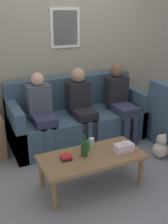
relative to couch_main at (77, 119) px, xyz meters
The scene contains 13 objects.
ground_plane 0.63m from the couch_main, 90.00° to the right, with size 16.00×16.00×0.00m, color gray.
wall_back 1.08m from the couch_main, 90.00° to the left, with size 9.00×0.08×2.60m.
couch_main is the anchor object (origin of this frame).
coffee_table 1.30m from the couch_main, 105.69° to the right, with size 1.21×0.58×0.41m.
wine_bottle 1.31m from the couch_main, 109.45° to the right, with size 0.08×0.08×0.26m.
drinking_glass 1.07m from the couch_main, 103.42° to the right, with size 0.07×0.07×0.10m.
book_stack 1.38m from the couch_main, 118.33° to the right, with size 0.13×0.13×0.05m.
soda_can 1.18m from the couch_main, 107.32° to the right, with size 0.07×0.07×0.12m.
tissue_box 1.33m from the couch_main, 88.58° to the right, with size 0.23×0.12×0.15m.
person_left 0.70m from the couch_main, 166.11° to the right, with size 0.34×0.58×1.15m.
person_middle 0.36m from the couch_main, 90.15° to the right, with size 0.34×0.57×1.17m.
person_right 0.76m from the couch_main, 19.54° to the right, with size 0.34×0.65×1.18m.
teddy_bear 1.36m from the couch_main, 51.57° to the right, with size 0.22×0.22×0.35m.
Camera 1 is at (-1.62, -3.27, 2.05)m, focal length 45.00 mm.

